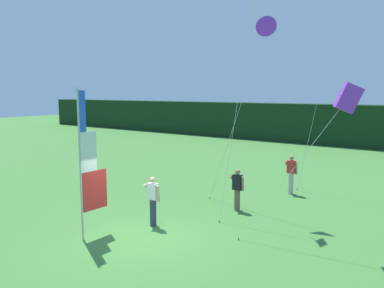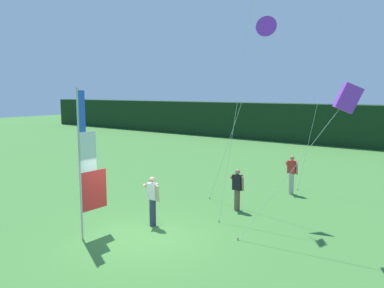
{
  "view_description": "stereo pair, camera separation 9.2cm",
  "coord_description": "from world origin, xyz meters",
  "px_view_note": "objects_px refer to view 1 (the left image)",
  "views": [
    {
      "loc": [
        8.32,
        -8.5,
        4.55
      ],
      "look_at": [
        -0.65,
        3.47,
        2.54
      ],
      "focal_mm": 36.34,
      "sensor_mm": 36.0,
      "label": 1
    },
    {
      "loc": [
        8.4,
        -8.45,
        4.55
      ],
      "look_at": [
        -0.65,
        3.47,
        2.54
      ],
      "focal_mm": 36.34,
      "sensor_mm": 36.0,
      "label": 2
    }
  ],
  "objects_px": {
    "banner_flag": "(88,167)",
    "person_mid_field": "(291,174)",
    "person_near_banner": "(237,188)",
    "kite_purple_delta_2": "(266,28)",
    "person_far_left": "(153,200)",
    "kite_purple_box_3": "(348,98)",
    "kite_white_diamond_1": "(252,7)"
  },
  "relations": [
    {
      "from": "person_near_banner",
      "to": "banner_flag",
      "type": "bearing_deg",
      "value": -113.76
    },
    {
      "from": "banner_flag",
      "to": "kite_white_diamond_1",
      "type": "distance_m",
      "value": 8.08
    },
    {
      "from": "person_far_left",
      "to": "kite_purple_box_3",
      "type": "distance_m",
      "value": 6.94
    },
    {
      "from": "person_near_banner",
      "to": "kite_white_diamond_1",
      "type": "relative_size",
      "value": 0.19
    },
    {
      "from": "banner_flag",
      "to": "kite_purple_box_3",
      "type": "bearing_deg",
      "value": 31.28
    },
    {
      "from": "banner_flag",
      "to": "person_near_banner",
      "type": "bearing_deg",
      "value": 66.24
    },
    {
      "from": "banner_flag",
      "to": "person_mid_field",
      "type": "relative_size",
      "value": 2.7
    },
    {
      "from": "kite_purple_delta_2",
      "to": "person_far_left",
      "type": "bearing_deg",
      "value": -115.27
    },
    {
      "from": "banner_flag",
      "to": "kite_white_diamond_1",
      "type": "bearing_deg",
      "value": 64.44
    },
    {
      "from": "kite_purple_delta_2",
      "to": "kite_purple_box_3",
      "type": "xyz_separation_m",
      "value": [
        3.67,
        -2.19,
        -2.55
      ]
    },
    {
      "from": "banner_flag",
      "to": "person_near_banner",
      "type": "distance_m",
      "value": 5.86
    },
    {
      "from": "kite_white_diamond_1",
      "to": "kite_purple_delta_2",
      "type": "xyz_separation_m",
      "value": [
        0.26,
        0.69,
        -0.66
      ]
    },
    {
      "from": "kite_purple_box_3",
      "to": "kite_purple_delta_2",
      "type": "bearing_deg",
      "value": 149.22
    },
    {
      "from": "banner_flag",
      "to": "person_mid_field",
      "type": "height_order",
      "value": "banner_flag"
    },
    {
      "from": "person_mid_field",
      "to": "person_far_left",
      "type": "bearing_deg",
      "value": -107.1
    },
    {
      "from": "person_near_banner",
      "to": "kite_white_diamond_1",
      "type": "bearing_deg",
      "value": 39.63
    },
    {
      "from": "banner_flag",
      "to": "person_near_banner",
      "type": "relative_size",
      "value": 2.89
    },
    {
      "from": "banner_flag",
      "to": "kite_purple_delta_2",
      "type": "distance_m",
      "value": 8.25
    },
    {
      "from": "kite_white_diamond_1",
      "to": "kite_purple_delta_2",
      "type": "distance_m",
      "value": 0.99
    },
    {
      "from": "kite_white_diamond_1",
      "to": "kite_purple_box_3",
      "type": "xyz_separation_m",
      "value": [
        3.93,
        -1.5,
        -3.22
      ]
    },
    {
      "from": "person_near_banner",
      "to": "kite_white_diamond_1",
      "type": "xyz_separation_m",
      "value": [
        0.33,
        0.27,
        6.72
      ]
    },
    {
      "from": "kite_purple_delta_2",
      "to": "person_near_banner",
      "type": "bearing_deg",
      "value": -121.49
    },
    {
      "from": "person_far_left",
      "to": "kite_purple_box_3",
      "type": "bearing_deg",
      "value": 19.72
    },
    {
      "from": "person_far_left",
      "to": "kite_purple_box_3",
      "type": "xyz_separation_m",
      "value": [
        5.66,
        2.03,
        3.46
      ]
    },
    {
      "from": "person_far_left",
      "to": "kite_purple_delta_2",
      "type": "relative_size",
      "value": 0.23
    },
    {
      "from": "person_mid_field",
      "to": "person_far_left",
      "type": "xyz_separation_m",
      "value": [
        -2.1,
        -6.82,
        -0.02
      ]
    },
    {
      "from": "banner_flag",
      "to": "person_mid_field",
      "type": "xyz_separation_m",
      "value": [
        2.99,
        8.77,
        -1.32
      ]
    },
    {
      "from": "person_mid_field",
      "to": "kite_purple_box_3",
      "type": "distance_m",
      "value": 6.89
    },
    {
      "from": "person_near_banner",
      "to": "person_far_left",
      "type": "height_order",
      "value": "person_far_left"
    },
    {
      "from": "person_near_banner",
      "to": "kite_purple_delta_2",
      "type": "relative_size",
      "value": 0.22
    },
    {
      "from": "person_mid_field",
      "to": "kite_purple_delta_2",
      "type": "bearing_deg",
      "value": -92.35
    },
    {
      "from": "kite_white_diamond_1",
      "to": "kite_purple_box_3",
      "type": "bearing_deg",
      "value": -20.87
    }
  ]
}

